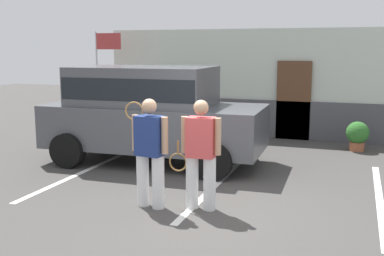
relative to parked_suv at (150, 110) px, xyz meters
The scene contains 10 objects.
ground_plane 3.42m from the parked_suv, 52.93° to the right, with size 40.00×40.00×0.00m, color #423F3D.
parking_stripe_0 1.82m from the parked_suv, 130.78° to the right, with size 0.12×4.40×0.01m, color silver.
parking_stripe_1 2.41m from the parked_suv, 30.45° to the right, with size 0.12×4.40×0.01m, color silver.
parking_stripe_2 4.84m from the parked_suv, 13.20° to the right, with size 0.12×4.40×0.01m, color silver.
house_frontage 4.29m from the parked_suv, 62.90° to the left, with size 9.59×0.40×2.95m.
parked_suv is the anchor object (origin of this frame).
tennis_player_man 2.92m from the parked_suv, 65.67° to the right, with size 0.76×0.31×1.69m.
tennis_player_woman 3.17m from the parked_suv, 51.70° to the right, with size 0.89×0.27×1.68m.
potted_plant_by_porch 5.03m from the parked_suv, 32.47° to the left, with size 0.54×0.54×0.71m.
flag_pole 4.03m from the parked_suv, 134.16° to the left, with size 0.80×0.05×2.90m.
Camera 1 is at (2.19, -6.47, 2.44)m, focal length 43.96 mm.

